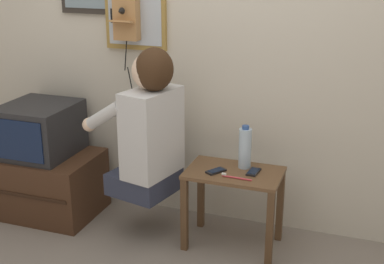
# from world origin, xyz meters

# --- Properties ---
(wall_back) EXTENTS (6.80, 0.05, 2.55)m
(wall_back) POSITION_xyz_m (0.00, 1.11, 1.27)
(wall_back) COLOR beige
(wall_back) RESTS_ON ground_plane
(side_table) EXTENTS (0.58, 0.37, 0.50)m
(side_table) POSITION_xyz_m (0.32, 0.75, 0.39)
(side_table) COLOR brown
(side_table) RESTS_ON ground_plane
(person) EXTENTS (0.59, 0.50, 0.94)m
(person) POSITION_xyz_m (-0.21, 0.68, 0.75)
(person) COLOR #2D3347
(person) RESTS_ON ground_plane
(tv_stand) EXTENTS (0.72, 0.52, 0.43)m
(tv_stand) POSITION_xyz_m (-1.03, 0.75, 0.22)
(tv_stand) COLOR #422819
(tv_stand) RESTS_ON ground_plane
(television) EXTENTS (0.46, 0.50, 0.35)m
(television) POSITION_xyz_m (-1.06, 0.76, 0.61)
(television) COLOR #232326
(television) RESTS_ON tv_stand
(wall_phone_antique) EXTENTS (0.21, 0.19, 0.76)m
(wall_phone_antique) POSITION_xyz_m (-0.50, 1.03, 1.38)
(wall_phone_antique) COLOR #AD7A47
(cell_phone_held) EXTENTS (0.12, 0.14, 0.01)m
(cell_phone_held) POSITION_xyz_m (0.22, 0.70, 0.51)
(cell_phone_held) COLOR black
(cell_phone_held) RESTS_ON side_table
(cell_phone_spare) EXTENTS (0.07, 0.13, 0.01)m
(cell_phone_spare) POSITION_xyz_m (0.44, 0.76, 0.51)
(cell_phone_spare) COLOR black
(cell_phone_spare) RESTS_ON side_table
(water_bottle) EXTENTS (0.08, 0.08, 0.27)m
(water_bottle) POSITION_xyz_m (0.36, 0.83, 0.63)
(water_bottle) COLOR #ADC6DB
(water_bottle) RESTS_ON side_table
(toothbrush) EXTENTS (0.18, 0.02, 0.02)m
(toothbrush) POSITION_xyz_m (0.35, 0.65, 0.51)
(toothbrush) COLOR #D83F4C
(toothbrush) RESTS_ON side_table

